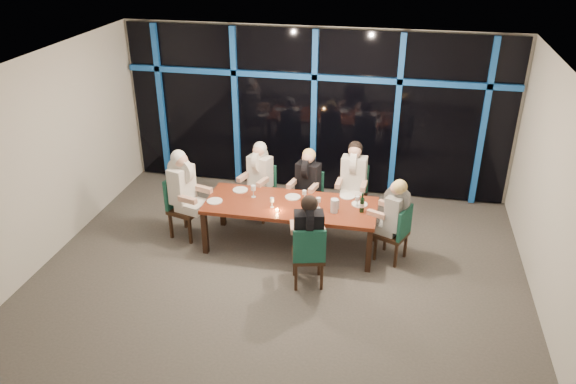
% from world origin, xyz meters
% --- Properties ---
extents(room, '(7.04, 7.00, 3.02)m').
position_xyz_m(room, '(0.00, 0.00, 2.02)').
color(room, '#56514C').
rests_on(room, ground).
extents(window_wall, '(6.86, 0.43, 2.94)m').
position_xyz_m(window_wall, '(0.01, 2.93, 1.55)').
color(window_wall, black).
rests_on(window_wall, ground).
extents(dining_table, '(2.60, 1.00, 0.75)m').
position_xyz_m(dining_table, '(0.00, 0.80, 0.68)').
color(dining_table, maroon).
rests_on(dining_table, ground).
extents(chair_far_left, '(0.54, 0.54, 0.93)m').
position_xyz_m(chair_far_left, '(-0.68, 1.70, 0.52)').
color(chair_far_left, '#311C10').
rests_on(chair_far_left, ground).
extents(chair_far_mid, '(0.51, 0.51, 0.91)m').
position_xyz_m(chair_far_mid, '(0.14, 1.64, 0.51)').
color(chair_far_mid, '#311C10').
rests_on(chair_far_mid, ground).
extents(chair_far_right, '(0.48, 0.48, 0.98)m').
position_xyz_m(chair_far_right, '(0.85, 1.86, 0.55)').
color(chair_far_right, '#311C10').
rests_on(chair_far_right, ground).
extents(chair_end_left, '(0.57, 0.57, 1.01)m').
position_xyz_m(chair_end_left, '(-1.78, 0.82, 0.56)').
color(chair_end_left, '#311C10').
rests_on(chair_end_left, ground).
extents(chair_end_right, '(0.55, 0.55, 0.90)m').
position_xyz_m(chair_end_right, '(1.61, 0.74, 0.51)').
color(chair_end_right, '#311C10').
rests_on(chair_end_right, ground).
extents(chair_near_mid, '(0.54, 0.54, 0.96)m').
position_xyz_m(chair_near_mid, '(0.45, -0.17, 0.53)').
color(chair_near_mid, '#311C10').
rests_on(chair_near_mid, ground).
extents(diner_far_left, '(0.55, 0.63, 0.91)m').
position_xyz_m(diner_far_left, '(-0.71, 1.63, 0.89)').
color(diner_far_left, silver).
rests_on(diner_far_left, ground).
extents(diner_far_mid, '(0.51, 0.61, 0.89)m').
position_xyz_m(diner_far_mid, '(0.12, 1.57, 0.87)').
color(diner_far_mid, black).
rests_on(diner_far_mid, ground).
extents(diner_far_right, '(0.50, 0.62, 0.95)m').
position_xyz_m(diner_far_right, '(0.85, 1.78, 0.93)').
color(diner_far_right, silver).
rests_on(diner_far_right, ground).
extents(diner_end_left, '(0.68, 0.58, 0.98)m').
position_xyz_m(diner_end_left, '(-1.70, 0.80, 0.96)').
color(diner_end_left, silver).
rests_on(diner_end_left, ground).
extents(diner_end_right, '(0.62, 0.56, 0.88)m').
position_xyz_m(diner_end_right, '(1.54, 0.77, 0.87)').
color(diner_end_right, black).
rests_on(diner_end_right, ground).
extents(diner_near_mid, '(0.54, 0.64, 0.93)m').
position_xyz_m(diner_near_mid, '(0.43, -0.10, 0.91)').
color(diner_near_mid, black).
rests_on(diner_near_mid, ground).
extents(plate_far_left, '(0.24, 0.24, 0.01)m').
position_xyz_m(plate_far_left, '(-0.88, 1.09, 0.76)').
color(plate_far_left, white).
rests_on(plate_far_left, dining_table).
extents(plate_far_mid, '(0.24, 0.24, 0.01)m').
position_xyz_m(plate_far_mid, '(-0.01, 1.02, 0.76)').
color(plate_far_mid, white).
rests_on(plate_far_mid, dining_table).
extents(plate_far_right, '(0.24, 0.24, 0.01)m').
position_xyz_m(plate_far_right, '(0.82, 1.22, 0.76)').
color(plate_far_right, white).
rests_on(plate_far_right, dining_table).
extents(plate_end_left, '(0.24, 0.24, 0.01)m').
position_xyz_m(plate_end_left, '(-1.15, 0.64, 0.76)').
color(plate_end_left, white).
rests_on(plate_end_left, dining_table).
extents(plate_end_right, '(0.24, 0.24, 0.01)m').
position_xyz_m(plate_end_right, '(1.02, 0.99, 0.76)').
color(plate_end_right, white).
rests_on(plate_end_right, dining_table).
extents(plate_near_mid, '(0.24, 0.24, 0.01)m').
position_xyz_m(plate_near_mid, '(0.29, 0.45, 0.76)').
color(plate_near_mid, white).
rests_on(plate_near_mid, dining_table).
extents(wine_bottle, '(0.07, 0.07, 0.31)m').
position_xyz_m(wine_bottle, '(1.07, 0.76, 0.87)').
color(wine_bottle, black).
rests_on(wine_bottle, dining_table).
extents(water_pitcher, '(0.13, 0.11, 0.21)m').
position_xyz_m(water_pitcher, '(0.68, 0.68, 0.85)').
color(water_pitcher, silver).
rests_on(water_pitcher, dining_table).
extents(tea_light, '(0.05, 0.05, 0.03)m').
position_xyz_m(tea_light, '(-0.16, 0.54, 0.76)').
color(tea_light, '#F3A649').
rests_on(tea_light, dining_table).
extents(wine_glass_a, '(0.06, 0.06, 0.16)m').
position_xyz_m(wine_glass_a, '(-0.25, 0.64, 0.86)').
color(wine_glass_a, silver).
rests_on(wine_glass_a, dining_table).
extents(wine_glass_b, '(0.06, 0.06, 0.17)m').
position_xyz_m(wine_glass_b, '(0.18, 0.97, 0.87)').
color(wine_glass_b, silver).
rests_on(wine_glass_b, dining_table).
extents(wine_glass_c, '(0.07, 0.07, 0.17)m').
position_xyz_m(wine_glass_c, '(0.43, 0.76, 0.87)').
color(wine_glass_c, silver).
rests_on(wine_glass_c, dining_table).
extents(wine_glass_d, '(0.08, 0.08, 0.19)m').
position_xyz_m(wine_glass_d, '(-0.61, 0.91, 0.89)').
color(wine_glass_d, white).
rests_on(wine_glass_d, dining_table).
extents(wine_glass_e, '(0.07, 0.07, 0.17)m').
position_xyz_m(wine_glass_e, '(0.99, 0.91, 0.88)').
color(wine_glass_e, silver).
rests_on(wine_glass_e, dining_table).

